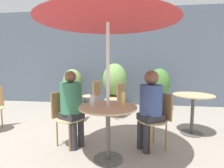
{
  "coord_description": "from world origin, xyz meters",
  "views": [
    {
      "loc": [
        0.55,
        -2.09,
        1.28
      ],
      "look_at": [
        0.2,
        0.53,
        0.99
      ],
      "focal_mm": 28.0,
      "sensor_mm": 36.0,
      "label": 1
    }
  ],
  "objects": [
    {
      "name": "cafe_table_near",
      "position": [
        0.2,
        0.13,
        0.57
      ],
      "size": [
        0.77,
        0.77,
        0.74
      ],
      "color": "#514C47",
      "rests_on": "ground_plane"
    },
    {
      "name": "bistro_chair_1",
      "position": [
        -0.55,
        0.5,
        0.51
      ],
      "size": [
        0.49,
        0.48,
        0.84
      ],
      "rotation": [
        0.0,
        0.0,
        1.1
      ],
      "color": "tan",
      "rests_on": "ground_plane"
    },
    {
      "name": "potted_plant_0",
      "position": [
        -1.32,
        2.94,
        0.66
      ],
      "size": [
        0.57,
        0.57,
        1.14
      ],
      "color": "slate",
      "rests_on": "ground_plane"
    },
    {
      "name": "beer_glass_0",
      "position": [
        -0.0,
        0.1,
        0.81
      ],
      "size": [
        0.07,
        0.07,
        0.15
      ],
      "color": "silver",
      "rests_on": "cafe_table_near"
    },
    {
      "name": "bistro_chair_2",
      "position": [
        -0.55,
        2.4,
        0.51
      ],
      "size": [
        0.47,
        0.45,
        0.84
      ],
      "rotation": [
        0.0,
        0.0,
        4.43
      ],
      "color": "tan",
      "rests_on": "ground_plane"
    },
    {
      "name": "potted_plant_2",
      "position": [
        1.22,
        2.9,
        0.66
      ],
      "size": [
        0.6,
        0.6,
        1.17
      ],
      "color": "#93664C",
      "rests_on": "ground_plane"
    },
    {
      "name": "cafe_table_far",
      "position": [
        1.6,
        1.21,
        0.55
      ],
      "size": [
        0.72,
        0.72,
        0.74
      ],
      "color": "#514C47",
      "rests_on": "ground_plane"
    },
    {
      "name": "seated_person_0",
      "position": [
        0.77,
        0.5,
        0.71
      ],
      "size": [
        0.42,
        0.41,
        1.2
      ],
      "rotation": [
        0.0,
        0.0,
        -0.99
      ],
      "color": "#2D2D33",
      "rests_on": "ground_plane"
    },
    {
      "name": "storefront_wall",
      "position": [
        0.0,
        3.48,
        1.5
      ],
      "size": [
        10.0,
        0.06,
        3.0
      ],
      "color": "#4C5666",
      "rests_on": "ground_plane"
    },
    {
      "name": "ground_plane",
      "position": [
        0.0,
        0.0,
        0.0
      ],
      "size": [
        20.0,
        20.0,
        0.0
      ],
      "primitive_type": "plane",
      "color": "gray"
    },
    {
      "name": "beer_glass_1",
      "position": [
        0.39,
        0.19,
        0.83
      ],
      "size": [
        0.06,
        0.06,
        0.18
      ],
      "color": "#DBC65B",
      "rests_on": "cafe_table_near"
    },
    {
      "name": "bistro_chair_0",
      "position": [
        0.9,
        0.58,
        0.51
      ],
      "size": [
        0.5,
        0.49,
        0.84
      ],
      "rotation": [
        0.0,
        0.0,
        -0.99
      ],
      "color": "tan",
      "rests_on": "ground_plane"
    },
    {
      "name": "potted_plant_1",
      "position": [
        -0.03,
        2.88,
        0.75
      ],
      "size": [
        0.69,
        0.69,
        1.31
      ],
      "color": "#93664C",
      "rests_on": "ground_plane"
    },
    {
      "name": "bistro_chair_4",
      "position": [
        -0.84,
        1.55,
        0.51
      ],
      "size": [
        0.44,
        0.44,
        0.84
      ],
      "rotation": [
        0.0,
        0.0,
        4.7
      ],
      "color": "tan",
      "rests_on": "ground_plane"
    },
    {
      "name": "seated_person_1",
      "position": [
        -0.41,
        0.44,
        0.7
      ],
      "size": [
        0.4,
        0.39,
        1.19
      ],
      "rotation": [
        0.0,
        0.0,
        1.1
      ],
      "color": "#2D2D33",
      "rests_on": "ground_plane"
    },
    {
      "name": "umbrella",
      "position": [
        0.2,
        0.13,
        1.94
      ],
      "size": [
        1.75,
        1.75,
        2.08
      ],
      "color": "silver",
      "rests_on": "ground_plane"
    },
    {
      "name": "bistro_chair_5",
      "position": [
        0.12,
        2.0,
        0.51
      ],
      "size": [
        0.48,
        0.47,
        0.84
      ],
      "rotation": [
        0.0,
        0.0,
        4.33
      ],
      "color": "tan",
      "rests_on": "ground_plane"
    }
  ]
}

